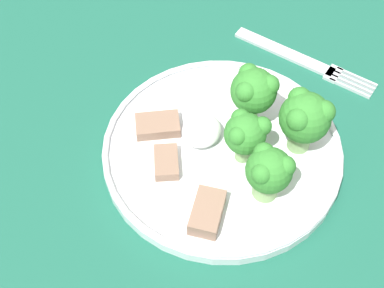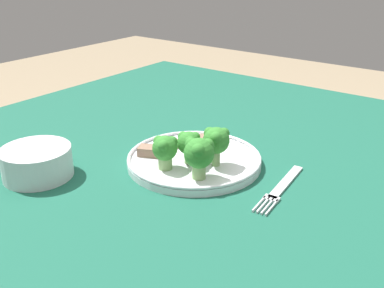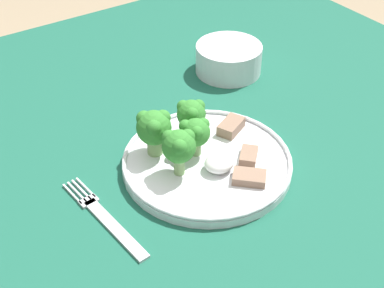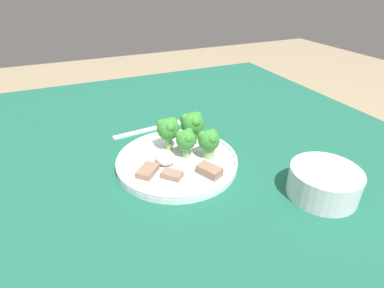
% 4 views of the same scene
% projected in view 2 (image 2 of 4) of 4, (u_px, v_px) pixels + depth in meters
% --- Properties ---
extents(table, '(1.16, 1.15, 0.75)m').
position_uv_depth(table, '(206.00, 207.00, 0.84)').
color(table, '#195642').
rests_on(table, ground_plane).
extents(dinner_plate, '(0.24, 0.24, 0.02)m').
position_uv_depth(dinner_plate, '(194.00, 160.00, 0.80)').
color(dinner_plate, white).
rests_on(dinner_plate, table).
extents(fork, '(0.04, 0.17, 0.00)m').
position_uv_depth(fork, '(281.00, 188.00, 0.72)').
color(fork, silver).
rests_on(fork, table).
extents(cream_bowl, '(0.12, 0.12, 0.05)m').
position_uv_depth(cream_bowl, '(37.00, 163.00, 0.75)').
color(cream_bowl, silver).
rests_on(cream_bowl, table).
extents(broccoli_floret_near_rim_left, '(0.04, 0.04, 0.06)m').
position_uv_depth(broccoli_floret_near_rim_left, '(165.00, 149.00, 0.74)').
color(broccoli_floret_near_rim_left, '#7FA866').
rests_on(broccoli_floret_near_rim_left, dinner_plate).
extents(broccoli_floret_center_left, '(0.04, 0.04, 0.06)m').
position_uv_depth(broccoli_floret_center_left, '(189.00, 143.00, 0.76)').
color(broccoli_floret_center_left, '#7FA866').
rests_on(broccoli_floret_center_left, dinner_plate).
extents(broccoli_floret_back_left, '(0.05, 0.05, 0.07)m').
position_uv_depth(broccoli_floret_back_left, '(216.00, 140.00, 0.75)').
color(broccoli_floret_back_left, '#7FA866').
rests_on(broccoli_floret_back_left, dinner_plate).
extents(broccoli_floret_front_left, '(0.05, 0.05, 0.07)m').
position_uv_depth(broccoli_floret_front_left, '(199.00, 153.00, 0.71)').
color(broccoli_floret_front_left, '#7FA866').
rests_on(broccoli_floret_front_left, dinner_plate).
extents(meat_slice_front_slice, '(0.05, 0.05, 0.01)m').
position_uv_depth(meat_slice_front_slice, '(205.00, 141.00, 0.85)').
color(meat_slice_front_slice, '#846651').
rests_on(meat_slice_front_slice, dinner_plate).
extents(meat_slice_middle_slice, '(0.04, 0.04, 0.01)m').
position_uv_depth(meat_slice_middle_slice, '(182.00, 143.00, 0.84)').
color(meat_slice_middle_slice, '#846651').
rests_on(meat_slice_middle_slice, dinner_plate).
extents(meat_slice_rear_slice, '(0.05, 0.04, 0.02)m').
position_uv_depth(meat_slice_rear_slice, '(151.00, 151.00, 0.80)').
color(meat_slice_rear_slice, '#846651').
rests_on(meat_slice_rear_slice, dinner_plate).
extents(sauce_dollop, '(0.04, 0.04, 0.02)m').
position_uv_depth(sauce_dollop, '(201.00, 147.00, 0.81)').
color(sauce_dollop, white).
rests_on(sauce_dollop, dinner_plate).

